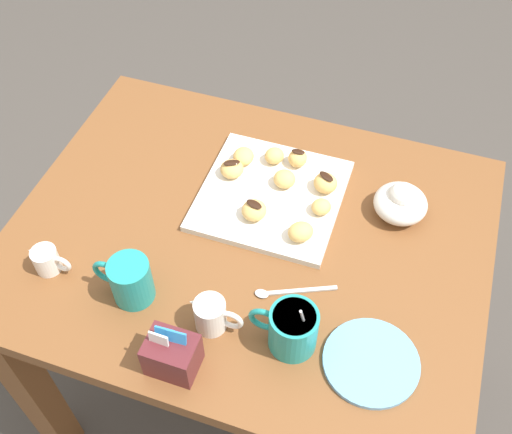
% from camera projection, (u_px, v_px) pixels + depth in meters
% --- Properties ---
extents(ground_plane, '(8.00, 8.00, 0.00)m').
position_uv_depth(ground_plane, '(251.00, 382.00, 1.87)').
color(ground_plane, '#423D38').
extents(dining_table, '(1.00, 0.79, 0.74)m').
position_uv_depth(dining_table, '(249.00, 271.00, 1.40)').
color(dining_table, brown).
rests_on(dining_table, ground_plane).
extents(pastry_plate_square, '(0.31, 0.31, 0.02)m').
position_uv_depth(pastry_plate_square, '(271.00, 195.00, 1.35)').
color(pastry_plate_square, silver).
rests_on(pastry_plate_square, dining_table).
extents(coffee_mug_teal_left, '(0.13, 0.09, 0.15)m').
position_uv_depth(coffee_mug_teal_left, '(292.00, 328.00, 1.09)').
color(coffee_mug_teal_left, teal).
rests_on(coffee_mug_teal_left, dining_table).
extents(coffee_mug_teal_right, '(0.12, 0.08, 0.10)m').
position_uv_depth(coffee_mug_teal_right, '(130.00, 279.00, 1.16)').
color(coffee_mug_teal_right, teal).
rests_on(coffee_mug_teal_right, dining_table).
extents(cream_pitcher_white, '(0.10, 0.06, 0.07)m').
position_uv_depth(cream_pitcher_white, '(211.00, 314.00, 1.12)').
color(cream_pitcher_white, silver).
rests_on(cream_pitcher_white, dining_table).
extents(sugar_caddy, '(0.09, 0.07, 0.11)m').
position_uv_depth(sugar_caddy, '(172.00, 355.00, 1.07)').
color(sugar_caddy, '#561E23').
rests_on(sugar_caddy, dining_table).
extents(ice_cream_bowl, '(0.12, 0.12, 0.09)m').
position_uv_depth(ice_cream_bowl, '(401.00, 202.00, 1.30)').
color(ice_cream_bowl, silver).
rests_on(ice_cream_bowl, dining_table).
extents(chocolate_sauce_pitcher, '(0.09, 0.05, 0.06)m').
position_uv_depth(chocolate_sauce_pitcher, '(46.00, 259.00, 1.21)').
color(chocolate_sauce_pitcher, silver).
rests_on(chocolate_sauce_pitcher, dining_table).
extents(saucer_sky_left, '(0.18, 0.18, 0.01)m').
position_uv_depth(saucer_sky_left, '(371.00, 362.00, 1.10)').
color(saucer_sky_left, '#66A8DB').
rests_on(saucer_sky_left, dining_table).
extents(loose_spoon_near_saucer, '(0.15, 0.08, 0.01)m').
position_uv_depth(loose_spoon_near_saucer, '(286.00, 292.00, 1.20)').
color(loose_spoon_near_saucer, silver).
rests_on(loose_spoon_near_saucer, dining_table).
extents(beignet_0, '(0.05, 0.06, 0.04)m').
position_uv_depth(beignet_0, '(252.00, 210.00, 1.29)').
color(beignet_0, '#E5B260').
rests_on(beignet_0, pastry_plate_square).
extents(chocolate_drizzle_0, '(0.04, 0.03, 0.00)m').
position_uv_depth(chocolate_drizzle_0, '(252.00, 204.00, 1.27)').
color(chocolate_drizzle_0, black).
rests_on(chocolate_drizzle_0, beignet_0).
extents(beignet_1, '(0.04, 0.05, 0.04)m').
position_uv_depth(beignet_1, '(298.00, 158.00, 1.39)').
color(beignet_1, '#E5B260').
rests_on(beignet_1, pastry_plate_square).
extents(chocolate_drizzle_1, '(0.03, 0.02, 0.00)m').
position_uv_depth(chocolate_drizzle_1, '(298.00, 152.00, 1.37)').
color(chocolate_drizzle_1, black).
rests_on(chocolate_drizzle_1, beignet_1).
extents(beignet_2, '(0.05, 0.06, 0.03)m').
position_uv_depth(beignet_2, '(244.00, 156.00, 1.39)').
color(beignet_2, '#E5B260').
rests_on(beignet_2, pastry_plate_square).
extents(beignet_3, '(0.07, 0.07, 0.04)m').
position_uv_depth(beignet_3, '(326.00, 183.00, 1.34)').
color(beignet_3, '#E5B260').
rests_on(beignet_3, pastry_plate_square).
extents(chocolate_drizzle_3, '(0.04, 0.03, 0.00)m').
position_uv_depth(chocolate_drizzle_3, '(326.00, 176.00, 1.32)').
color(chocolate_drizzle_3, black).
rests_on(chocolate_drizzle_3, beignet_3).
extents(beignet_4, '(0.06, 0.06, 0.04)m').
position_uv_depth(beignet_4, '(274.00, 156.00, 1.39)').
color(beignet_4, '#E5B260').
rests_on(beignet_4, pastry_plate_square).
extents(beignet_5, '(0.06, 0.06, 0.03)m').
position_uv_depth(beignet_5, '(321.00, 207.00, 1.30)').
color(beignet_5, '#E5B260').
rests_on(beignet_5, pastry_plate_square).
extents(beignet_6, '(0.07, 0.07, 0.04)m').
position_uv_depth(beignet_6, '(232.00, 169.00, 1.37)').
color(beignet_6, '#E5B260').
rests_on(beignet_6, pastry_plate_square).
extents(chocolate_drizzle_6, '(0.04, 0.03, 0.00)m').
position_uv_depth(chocolate_drizzle_6, '(232.00, 163.00, 1.35)').
color(chocolate_drizzle_6, black).
rests_on(chocolate_drizzle_6, beignet_6).
extents(beignet_7, '(0.05, 0.05, 0.04)m').
position_uv_depth(beignet_7, '(285.00, 179.00, 1.35)').
color(beignet_7, '#E5B260').
rests_on(beignet_7, pastry_plate_square).
extents(beignet_8, '(0.07, 0.07, 0.04)m').
position_uv_depth(beignet_8, '(301.00, 232.00, 1.25)').
color(beignet_8, '#E5B260').
rests_on(beignet_8, pastry_plate_square).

